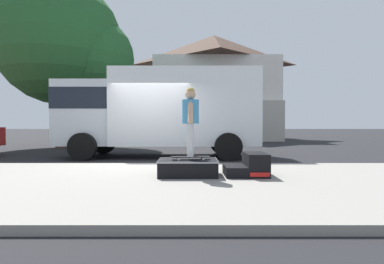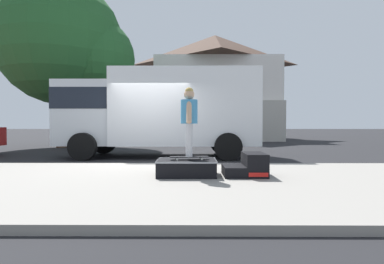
{
  "view_description": "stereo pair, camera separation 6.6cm",
  "coord_description": "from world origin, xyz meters",
  "px_view_note": "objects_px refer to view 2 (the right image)",
  "views": [
    {
      "loc": [
        1.34,
        -8.58,
        1.17
      ],
      "look_at": [
        1.36,
        -1.08,
        0.98
      ],
      "focal_mm": 28.02,
      "sensor_mm": 36.0,
      "label": 1
    },
    {
      "loc": [
        1.4,
        -8.58,
        1.17
      ],
      "look_at": [
        1.36,
        -1.08,
        0.98
      ],
      "focal_mm": 28.02,
      "sensor_mm": 36.0,
      "label": 2
    }
  ],
  "objects_px": {
    "skater_kid": "(189,116)",
    "kicker_ramp": "(248,166)",
    "box_truck": "(159,110)",
    "street_tree_main": "(68,47)",
    "skate_box": "(187,167)",
    "skateboard": "(189,157)"
  },
  "relations": [
    {
      "from": "skater_kid",
      "to": "kicker_ramp",
      "type": "bearing_deg",
      "value": 1.75
    },
    {
      "from": "skater_kid",
      "to": "box_truck",
      "type": "xyz_separation_m",
      "value": [
        -1.17,
        4.71,
        0.36
      ]
    },
    {
      "from": "box_truck",
      "to": "street_tree_main",
      "type": "xyz_separation_m",
      "value": [
        -5.1,
        4.41,
        3.4
      ]
    },
    {
      "from": "kicker_ramp",
      "to": "box_truck",
      "type": "height_order",
      "value": "box_truck"
    },
    {
      "from": "skate_box",
      "to": "street_tree_main",
      "type": "relative_size",
      "value": 0.14
    },
    {
      "from": "skate_box",
      "to": "kicker_ramp",
      "type": "distance_m",
      "value": 1.25
    },
    {
      "from": "skater_kid",
      "to": "street_tree_main",
      "type": "relative_size",
      "value": 0.17
    },
    {
      "from": "kicker_ramp",
      "to": "skater_kid",
      "type": "height_order",
      "value": "skater_kid"
    },
    {
      "from": "skater_kid",
      "to": "box_truck",
      "type": "distance_m",
      "value": 4.86
    },
    {
      "from": "kicker_ramp",
      "to": "street_tree_main",
      "type": "distance_m",
      "value": 12.7
    },
    {
      "from": "kicker_ramp",
      "to": "skater_kid",
      "type": "bearing_deg",
      "value": -178.25
    },
    {
      "from": "box_truck",
      "to": "street_tree_main",
      "type": "height_order",
      "value": "street_tree_main"
    },
    {
      "from": "kicker_ramp",
      "to": "skateboard",
      "type": "xyz_separation_m",
      "value": [
        -1.2,
        -0.04,
        0.19
      ]
    },
    {
      "from": "kicker_ramp",
      "to": "skater_kid",
      "type": "distance_m",
      "value": 1.58
    },
    {
      "from": "skate_box",
      "to": "kicker_ramp",
      "type": "bearing_deg",
      "value": -0.02
    },
    {
      "from": "skate_box",
      "to": "skater_kid",
      "type": "height_order",
      "value": "skater_kid"
    },
    {
      "from": "kicker_ramp",
      "to": "box_truck",
      "type": "relative_size",
      "value": 0.12
    },
    {
      "from": "street_tree_main",
      "to": "box_truck",
      "type": "bearing_deg",
      "value": -40.89
    },
    {
      "from": "kicker_ramp",
      "to": "box_truck",
      "type": "distance_m",
      "value": 5.42
    },
    {
      "from": "skate_box",
      "to": "box_truck",
      "type": "xyz_separation_m",
      "value": [
        -1.12,
        4.67,
        1.4
      ]
    },
    {
      "from": "skater_kid",
      "to": "street_tree_main",
      "type": "distance_m",
      "value": 11.69
    },
    {
      "from": "skate_box",
      "to": "skater_kid",
      "type": "xyz_separation_m",
      "value": [
        0.05,
        -0.04,
        1.04
      ]
    }
  ]
}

